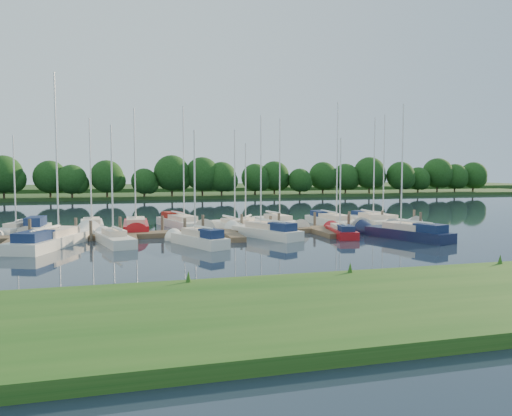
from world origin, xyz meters
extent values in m
plane|color=#1A2635|center=(0.00, 0.00, 0.00)|extent=(260.00, 260.00, 0.00)
cube|color=#1A4A15|center=(0.00, -16.00, 0.25)|extent=(90.00, 10.00, 0.50)
cube|color=#4A3B29|center=(0.00, 8.00, 0.20)|extent=(40.00, 2.00, 0.40)
cube|color=#4A3B29|center=(-16.00, 5.00, 0.20)|extent=(1.20, 4.00, 0.40)
cube|color=#4A3B29|center=(-8.00, 5.00, 0.20)|extent=(1.20, 4.00, 0.40)
cube|color=#4A3B29|center=(0.00, 5.00, 0.20)|extent=(1.20, 4.00, 0.40)
cube|color=#4A3B29|center=(8.00, 5.00, 0.20)|extent=(1.20, 4.00, 0.40)
cube|color=#4A3B29|center=(16.00, 5.00, 0.20)|extent=(1.20, 4.00, 0.40)
cylinder|color=#473D33|center=(-15.55, 9.30, 0.60)|extent=(0.24, 0.24, 2.00)
cylinder|color=#473D33|center=(-12.09, 9.30, 0.60)|extent=(0.24, 0.24, 2.00)
cylinder|color=#473D33|center=(-8.64, 9.30, 0.60)|extent=(0.24, 0.24, 2.00)
cylinder|color=#473D33|center=(-5.18, 9.30, 0.60)|extent=(0.24, 0.24, 2.00)
cylinder|color=#473D33|center=(-1.73, 9.30, 0.60)|extent=(0.24, 0.24, 2.00)
cylinder|color=#473D33|center=(1.73, 9.30, 0.60)|extent=(0.24, 0.24, 2.00)
cylinder|color=#473D33|center=(5.18, 9.30, 0.60)|extent=(0.24, 0.24, 2.00)
cylinder|color=#473D33|center=(8.64, 9.30, 0.60)|extent=(0.24, 0.24, 2.00)
cylinder|color=#473D33|center=(12.09, 9.30, 0.60)|extent=(0.24, 0.24, 2.00)
cylinder|color=#473D33|center=(15.55, 9.30, 0.60)|extent=(0.24, 0.24, 2.00)
cylinder|color=#473D33|center=(19.00, 9.30, 0.60)|extent=(0.24, 0.24, 2.00)
cylinder|color=#473D33|center=(-10.80, 6.70, 0.60)|extent=(0.24, 0.24, 2.00)
cylinder|color=#473D33|center=(-3.60, 6.70, 0.60)|extent=(0.24, 0.24, 2.00)
cylinder|color=#473D33|center=(3.60, 6.70, 0.60)|extent=(0.24, 0.24, 2.00)
cylinder|color=#473D33|center=(10.80, 6.70, 0.60)|extent=(0.24, 0.24, 2.00)
cylinder|color=#473D33|center=(18.00, 6.70, 0.60)|extent=(0.24, 0.24, 2.00)
cube|color=#213E17|center=(0.00, 75.00, 0.30)|extent=(180.00, 30.00, 0.60)
cube|color=#2A4A20|center=(0.00, 100.00, 0.70)|extent=(220.00, 40.00, 1.40)
cylinder|color=#38281C|center=(-26.18, 63.66, 1.06)|extent=(0.36, 0.36, 2.13)
sphere|color=#15360E|center=(-26.18, 63.66, 3.66)|extent=(4.96, 4.96, 4.96)
sphere|color=#15360E|center=(-25.12, 63.86, 2.96)|extent=(3.55, 3.55, 3.55)
cylinder|color=#38281C|center=(-22.02, 60.02, 1.20)|extent=(0.36, 0.36, 2.41)
sphere|color=#15360E|center=(-22.02, 60.02, 4.15)|extent=(5.62, 5.62, 5.62)
sphere|color=#15360E|center=(-20.81, 60.22, 3.35)|extent=(4.02, 4.02, 4.02)
cylinder|color=#38281C|center=(-16.50, 61.03, 1.02)|extent=(0.36, 0.36, 2.04)
sphere|color=#15360E|center=(-16.50, 61.03, 3.52)|extent=(4.77, 4.77, 4.77)
sphere|color=#15360E|center=(-15.48, 61.23, 2.84)|extent=(3.41, 3.41, 3.41)
cylinder|color=#38281C|center=(-11.39, 63.58, 1.39)|extent=(0.36, 0.36, 2.79)
sphere|color=#15360E|center=(-11.39, 63.58, 4.80)|extent=(6.50, 6.50, 6.50)
sphere|color=#15360E|center=(-9.99, 63.78, 3.87)|extent=(4.64, 4.64, 4.64)
cylinder|color=#38281C|center=(-5.50, 62.28, 1.08)|extent=(0.36, 0.36, 2.17)
sphere|color=#15360E|center=(-5.50, 62.28, 3.74)|extent=(5.06, 5.06, 5.06)
sphere|color=#15360E|center=(-4.41, 62.48, 3.01)|extent=(3.62, 3.62, 3.62)
cylinder|color=#38281C|center=(-0.80, 61.16, 1.19)|extent=(0.36, 0.36, 2.39)
sphere|color=#15360E|center=(-0.80, 61.16, 4.11)|extent=(5.57, 5.57, 5.57)
sphere|color=#15360E|center=(0.39, 61.36, 3.31)|extent=(3.98, 3.98, 3.98)
cylinder|color=#38281C|center=(4.66, 62.44, 1.41)|extent=(0.36, 0.36, 2.82)
sphere|color=#15360E|center=(4.66, 62.44, 4.86)|extent=(6.59, 6.59, 6.59)
sphere|color=#15360E|center=(6.07, 62.64, 3.92)|extent=(4.70, 4.70, 4.70)
cylinder|color=#38281C|center=(9.70, 60.16, 1.36)|extent=(0.36, 0.36, 2.73)
sphere|color=#15360E|center=(9.70, 60.16, 4.70)|extent=(6.36, 6.36, 6.36)
sphere|color=#15360E|center=(11.06, 60.36, 3.79)|extent=(4.54, 4.54, 4.54)
cylinder|color=#38281C|center=(15.54, 63.97, 1.42)|extent=(0.36, 0.36, 2.85)
sphere|color=#15360E|center=(15.54, 63.97, 4.90)|extent=(6.64, 6.64, 6.64)
sphere|color=#15360E|center=(16.97, 64.17, 3.95)|extent=(4.75, 4.75, 4.75)
cylinder|color=#38281C|center=(20.82, 63.46, 1.09)|extent=(0.36, 0.36, 2.18)
sphere|color=#15360E|center=(20.82, 63.46, 3.76)|extent=(5.09, 5.09, 5.09)
sphere|color=#15360E|center=(21.92, 63.66, 3.03)|extent=(3.64, 3.64, 3.64)
cylinder|color=#38281C|center=(25.90, 62.09, 1.42)|extent=(0.36, 0.36, 2.83)
sphere|color=#15360E|center=(25.90, 62.09, 4.88)|extent=(6.61, 6.61, 6.61)
sphere|color=#15360E|center=(27.31, 62.29, 3.94)|extent=(4.72, 4.72, 4.72)
cylinder|color=#38281C|center=(32.36, 61.62, 1.22)|extent=(0.36, 0.36, 2.44)
sphere|color=#15360E|center=(32.36, 61.62, 4.20)|extent=(5.69, 5.69, 5.69)
sphere|color=#15360E|center=(33.58, 61.82, 3.39)|extent=(4.06, 4.06, 4.06)
cylinder|color=#38281C|center=(38.38, 62.45, 1.10)|extent=(0.36, 0.36, 2.20)
sphere|color=#15360E|center=(38.38, 62.45, 3.79)|extent=(5.13, 5.13, 5.13)
sphere|color=#15360E|center=(39.48, 62.65, 3.05)|extent=(3.66, 3.66, 3.66)
cylinder|color=#38281C|center=(42.60, 60.17, 1.18)|extent=(0.36, 0.36, 2.35)
sphere|color=#15360E|center=(42.60, 60.17, 4.05)|extent=(5.49, 5.49, 5.49)
sphere|color=#15360E|center=(43.78, 60.37, 3.27)|extent=(3.92, 3.92, 3.92)
cylinder|color=#38281C|center=(49.11, 62.28, 1.10)|extent=(0.36, 0.36, 2.19)
sphere|color=#15360E|center=(49.11, 62.28, 3.78)|extent=(5.12, 5.12, 5.12)
sphere|color=#15360E|center=(50.21, 62.48, 3.05)|extent=(3.66, 3.66, 3.66)
cylinder|color=#38281C|center=(54.28, 61.77, 1.05)|extent=(0.36, 0.36, 2.09)
sphere|color=#15360E|center=(54.28, 61.77, 3.61)|extent=(4.88, 4.88, 4.88)
sphere|color=#15360E|center=(55.33, 61.97, 2.91)|extent=(3.49, 3.49, 3.49)
cylinder|color=#38281C|center=(59.23, 63.91, 1.25)|extent=(0.36, 0.36, 2.51)
sphere|color=#15360E|center=(59.23, 63.91, 4.32)|extent=(5.85, 5.85, 5.85)
sphere|color=#15360E|center=(60.48, 64.11, 3.48)|extent=(4.18, 4.18, 4.18)
cylinder|color=#38281C|center=(63.74, 62.42, 1.25)|extent=(0.36, 0.36, 2.50)
sphere|color=#15360E|center=(63.74, 62.42, 4.30)|extent=(5.83, 5.83, 5.83)
sphere|color=#15360E|center=(64.99, 62.62, 3.47)|extent=(4.16, 4.16, 4.16)
cylinder|color=#38281C|center=(70.12, 60.66, 1.27)|extent=(0.36, 0.36, 2.54)
sphere|color=#15360E|center=(70.12, 60.66, 4.37)|extent=(5.92, 5.92, 5.92)
sphere|color=#15360E|center=(71.39, 60.86, 3.52)|extent=(4.23, 4.23, 4.23)
cube|color=silver|center=(-17.04, 13.65, 0.15)|extent=(3.49, 5.96, 0.97)
cone|color=silver|center=(-18.03, 10.95, 0.15)|extent=(1.45, 2.17, 0.81)
cube|color=beige|center=(-17.14, 13.38, 0.75)|extent=(2.03, 2.85, 0.44)
cylinder|color=silver|center=(-17.24, 13.11, 4.50)|extent=(0.12, 0.12, 7.78)
cylinder|color=silver|center=(-16.84, 14.19, 1.10)|extent=(0.98, 2.47, 0.10)
cylinder|color=silver|center=(-16.84, 14.19, 1.10)|extent=(0.98, 2.23, 0.20)
cube|color=silver|center=(-15.70, 13.17, 0.15)|extent=(1.99, 5.15, 1.01)
cone|color=silver|center=(-15.86, 10.65, 0.15)|extent=(0.93, 1.57, 0.83)
cube|color=#142349|center=(-15.70, 13.17, 0.96)|extent=(1.51, 2.86, 0.91)
cube|color=silver|center=(-11.18, 15.04, 0.15)|extent=(2.39, 7.12, 1.04)
cone|color=silver|center=(-10.96, 11.54, 0.15)|extent=(1.13, 2.51, 0.98)
cube|color=beige|center=(-11.15, 14.69, 0.80)|extent=(1.66, 3.24, 0.47)
cylinder|color=silver|center=(-11.13, 14.34, 5.39)|extent=(0.12, 0.12, 9.47)
cylinder|color=silver|center=(-11.22, 15.74, 1.18)|extent=(0.29, 3.16, 0.10)
cylinder|color=silver|center=(-11.22, 15.74, 1.18)|extent=(0.37, 2.81, 0.20)
cube|color=#A40F15|center=(-7.25, 13.21, 0.15)|extent=(2.30, 7.61, 1.14)
cone|color=#A40F15|center=(-7.34, 9.43, 0.15)|extent=(1.12, 2.67, 1.06)
cube|color=beige|center=(-7.26, 12.83, 0.88)|extent=(1.67, 3.44, 0.52)
cylinder|color=silver|center=(-7.27, 12.45, 5.83)|extent=(0.12, 0.12, 10.21)
cylinder|color=silver|center=(-7.23, 13.96, 1.30)|extent=(0.18, 3.40, 0.10)
cylinder|color=silver|center=(-7.23, 13.96, 1.30)|extent=(0.27, 3.03, 0.20)
cube|color=silver|center=(-3.00, 14.45, 0.15)|extent=(4.19, 8.17, 1.17)
cone|color=silver|center=(-1.97, 10.65, 0.15)|extent=(1.79, 2.95, 1.10)
cube|color=beige|center=(-2.90, 14.07, 0.91)|extent=(2.52, 3.85, 0.53)
cube|color=maroon|center=(-3.58, 16.57, 1.01)|extent=(2.11, 2.68, 0.59)
cylinder|color=silver|center=(-2.80, 13.69, 6.06)|extent=(0.12, 0.12, 10.62)
cylinder|color=silver|center=(-3.21, 15.21, 1.33)|extent=(1.03, 3.44, 0.10)
cylinder|color=silver|center=(-3.21, 15.21, 1.33)|extent=(1.02, 3.09, 0.20)
cube|color=silver|center=(1.26, 11.17, 0.15)|extent=(3.12, 6.48, 1.01)
cone|color=silver|center=(1.96, 8.13, 0.15)|extent=(1.35, 2.33, 0.87)
cube|color=beige|center=(1.33, 10.86, 0.78)|extent=(1.91, 3.03, 0.46)
cylinder|color=silver|center=(1.40, 10.56, 4.86)|extent=(0.12, 0.12, 8.43)
cylinder|color=silver|center=(1.12, 11.78, 1.15)|extent=(0.73, 2.76, 0.10)
cylinder|color=silver|center=(1.12, 11.78, 1.15)|extent=(0.76, 2.48, 0.20)
cube|color=silver|center=(2.94, 12.22, 0.15)|extent=(3.82, 5.53, 0.94)
cone|color=silver|center=(1.71, 9.80, 0.15)|extent=(1.54, 2.04, 0.76)
cube|color=beige|center=(2.82, 11.98, 0.73)|extent=(2.13, 2.70, 0.43)
cylinder|color=silver|center=(2.70, 11.74, 4.27)|extent=(0.12, 0.12, 7.33)
cylinder|color=silver|center=(3.19, 12.70, 1.07)|extent=(1.20, 2.22, 0.10)
cylinder|color=silver|center=(3.19, 12.70, 1.07)|extent=(1.16, 2.03, 0.20)
cube|color=silver|center=(5.99, 12.66, 0.15)|extent=(3.15, 7.32, 1.17)
cone|color=silver|center=(6.58, 9.17, 0.15)|extent=(1.40, 2.61, 0.99)
cube|color=beige|center=(6.05, 12.32, 0.90)|extent=(2.01, 3.40, 0.53)
cylinder|color=silver|center=(6.11, 11.97, 5.53)|extent=(0.12, 0.12, 9.57)
cylinder|color=silver|center=(5.87, 13.36, 1.33)|extent=(0.64, 3.16, 0.10)
cylinder|color=silver|center=(5.87, 13.36, 1.33)|extent=(0.67, 2.83, 0.20)
cube|color=silver|center=(11.65, 12.07, 0.15)|extent=(2.75, 8.42, 1.14)
cone|color=silver|center=(11.86, 7.92, 0.15)|extent=(1.31, 2.97, 1.16)
cube|color=beige|center=(11.67, 11.66, 0.88)|extent=(1.93, 3.82, 0.52)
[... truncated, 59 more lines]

